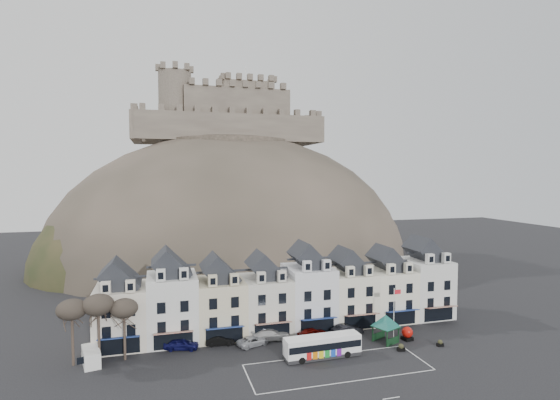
# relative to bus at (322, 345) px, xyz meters

# --- Properties ---
(ground) EXTENTS (300.00, 300.00, 0.00)m
(ground) POSITION_rel_bus_xyz_m (-1.26, -4.47, -1.55)
(ground) COLOR black
(ground) RESTS_ON ground
(coach_bay_markings) EXTENTS (22.00, 7.50, 0.01)m
(coach_bay_markings) POSITION_rel_bus_xyz_m (0.74, -3.22, -1.55)
(coach_bay_markings) COLOR silver
(coach_bay_markings) RESTS_ON ground
(townhouse_terrace) EXTENTS (54.40, 9.35, 11.80)m
(townhouse_terrace) POSITION_rel_bus_xyz_m (-1.12, 11.50, 3.74)
(townhouse_terrace) COLOR silver
(townhouse_terrace) RESTS_ON ground
(castle_hill) EXTENTS (100.00, 76.00, 68.00)m
(castle_hill) POSITION_rel_bus_xyz_m (-0.01, 64.48, -1.45)
(castle_hill) COLOR #333027
(castle_hill) RESTS_ON ground
(castle) EXTENTS (50.20, 22.20, 22.00)m
(castle) POSITION_rel_bus_xyz_m (-0.76, 71.46, 38.64)
(castle) COLOR brown
(castle) RESTS_ON ground
(tree_left_far) EXTENTS (3.61, 3.61, 8.24)m
(tree_left_far) POSITION_rel_bus_xyz_m (-30.26, 6.03, 5.34)
(tree_left_far) COLOR #332820
(tree_left_far) RESTS_ON ground
(tree_left_mid) EXTENTS (3.78, 3.78, 8.64)m
(tree_left_mid) POSITION_rel_bus_xyz_m (-27.26, 6.03, 5.69)
(tree_left_mid) COLOR #332820
(tree_left_mid) RESTS_ON ground
(tree_left_near) EXTENTS (3.43, 3.43, 7.84)m
(tree_left_near) POSITION_rel_bus_xyz_m (-24.26, 6.03, 5.00)
(tree_left_near) COLOR #332820
(tree_left_near) RESTS_ON ground
(bus) EXTENTS (10.03, 2.64, 2.81)m
(bus) POSITION_rel_bus_xyz_m (0.00, 0.00, 0.00)
(bus) COLOR #262628
(bus) RESTS_ON ground
(bus_shelter) EXTENTS (5.62, 5.62, 3.86)m
(bus_shelter) POSITION_rel_bus_xyz_m (10.31, 2.38, 1.44)
(bus_shelter) COLOR black
(bus_shelter) RESTS_ON ground
(red_buoy) EXTENTS (1.54, 1.54, 1.91)m
(red_buoy) POSITION_rel_bus_xyz_m (13.62, 2.19, -0.58)
(red_buoy) COLOR black
(red_buoy) RESTS_ON ground
(flagpole) EXTENTS (1.06, 0.13, 7.29)m
(flagpole) POSITION_rel_bus_xyz_m (12.10, 3.13, 2.61)
(flagpole) COLOR silver
(flagpole) RESTS_ON ground
(white_van) EXTENTS (2.78, 4.59, 1.95)m
(white_van) POSITION_rel_bus_xyz_m (-28.20, 5.81, -0.58)
(white_van) COLOR white
(white_van) RESTS_ON ground
(planter_west) EXTENTS (1.08, 0.70, 1.00)m
(planter_west) POSITION_rel_bus_xyz_m (10.74, -0.97, -1.07)
(planter_west) COLOR black
(planter_west) RESTS_ON ground
(planter_east) EXTENTS (0.94, 0.63, 0.90)m
(planter_east) POSITION_rel_bus_xyz_m (16.74, -0.97, -1.12)
(planter_east) COLOR black
(planter_east) RESTS_ON ground
(car_navy) EXTENTS (4.90, 2.94, 1.56)m
(car_navy) POSITION_rel_bus_xyz_m (-17.26, 7.43, -0.78)
(car_navy) COLOR #0D0E45
(car_navy) RESTS_ON ground
(car_black) EXTENTS (4.05, 1.77, 1.30)m
(car_black) POSITION_rel_bus_xyz_m (-12.06, 7.53, -0.91)
(car_black) COLOR black
(car_black) RESTS_ON ground
(car_silver) EXTENTS (4.88, 3.46, 1.25)m
(car_silver) POSITION_rel_bus_xyz_m (-7.74, 6.17, -0.93)
(car_silver) COLOR #B7B9BF
(car_silver) RESTS_ON ground
(car_white) EXTENTS (5.77, 3.16, 1.58)m
(car_white) POSITION_rel_bus_xyz_m (-4.89, 7.53, -0.76)
(car_white) COLOR silver
(car_white) RESTS_ON ground
(car_maroon) EXTENTS (4.79, 2.83, 1.53)m
(car_maroon) POSITION_rel_bus_xyz_m (0.93, 6.36, -0.79)
(car_maroon) COLOR #540704
(car_maroon) RESTS_ON ground
(car_charcoal) EXTENTS (4.81, 2.14, 1.53)m
(car_charcoal) POSITION_rel_bus_xyz_m (6.32, 6.32, -0.79)
(car_charcoal) COLOR black
(car_charcoal) RESTS_ON ground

